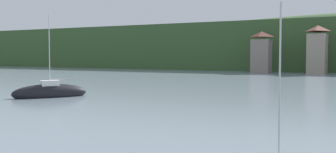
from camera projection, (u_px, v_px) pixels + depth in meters
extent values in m
cube|color=#38562D|center=(332.00, 47.00, 106.58)|extent=(352.00, 42.14, 12.44)
cube|color=gray|center=(261.00, 56.00, 88.47)|extent=(3.97, 3.64, 7.43)
pyramid|color=brown|center=(262.00, 34.00, 88.21)|extent=(4.17, 3.82, 1.27)
cube|color=gray|center=(317.00, 54.00, 83.58)|extent=(3.63, 5.38, 8.41)
pyramid|color=brown|center=(318.00, 28.00, 83.29)|extent=(3.82, 5.64, 1.27)
ellipsoid|color=black|center=(50.00, 93.00, 37.35)|extent=(5.33, 6.76, 1.73)
cylinder|color=#B7B7BC|center=(49.00, 52.00, 37.13)|extent=(0.08, 0.08, 6.87)
cylinder|color=#ADADB2|center=(63.00, 79.00, 37.84)|extent=(1.41, 2.08, 0.07)
cube|color=silver|center=(50.00, 84.00, 37.30)|extent=(1.79, 1.95, 0.72)
cylinder|color=#B7B7BC|center=(280.00, 91.00, 10.80)|extent=(0.05, 0.05, 4.85)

